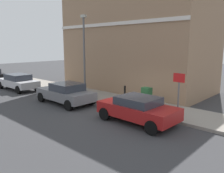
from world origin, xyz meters
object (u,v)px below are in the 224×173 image
car_silver (18,82)px  bollard_near_cabinet (125,93)px  lamppost (84,51)px  car_grey (66,93)px  street_sign (179,89)px  utility_cabinet (146,98)px  car_red (138,109)px

car_silver → bollard_near_cabinet: bearing=-166.4°
car_silver → lamppost: (2.24, -6.03, 2.59)m
car_grey → street_sign: street_sign is taller
street_sign → lamppost: 7.97m
street_sign → lamppost: bearing=85.2°
utility_cabinet → lamppost: bearing=91.8°
car_red → car_silver: bearing=1.9°
lamppost → bollard_near_cabinet: bearing=-85.7°
car_grey → bollard_near_cabinet: bearing=-136.5°
car_red → car_silver: car_silver is taller
car_grey → street_sign: bearing=-165.8°
street_sign → lamppost: lamppost is taller
car_red → utility_cabinet: bearing=-63.9°
car_silver → street_sign: 13.92m
car_red → car_grey: car_grey is taller
car_grey → car_red: bearing=-177.6°
street_sign → lamppost: (0.66, 7.77, 1.64)m
car_red → bollard_near_cabinet: size_ratio=3.86×
car_red → lamppost: size_ratio=0.70×
car_red → street_sign: bearing=-130.2°
car_red → utility_cabinet: car_red is taller
lamppost → car_red: bearing=-108.6°
car_silver → lamppost: lamppost is taller
bollard_near_cabinet → utility_cabinet: bearing=-93.3°
bollard_near_cabinet → street_sign: street_sign is taller
car_red → utility_cabinet: size_ratio=3.49×
lamppost → car_grey: bearing=-161.1°
utility_cabinet → car_grey: bearing=118.6°
car_red → bollard_near_cabinet: bearing=-39.3°
bollard_near_cabinet → lamppost: bearing=94.3°
car_silver → lamppost: bearing=-160.6°
bollard_near_cabinet → lamppost: lamppost is taller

